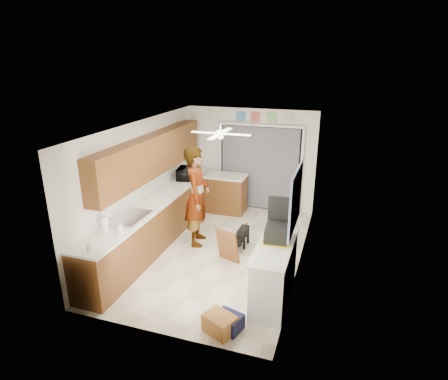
% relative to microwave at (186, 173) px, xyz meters
% --- Properties ---
extents(floor, '(5.00, 5.00, 0.00)m').
position_rel_microwave_xyz_m(floor, '(1.28, -1.41, -1.08)').
color(floor, beige).
rests_on(floor, ground).
extents(ceiling, '(5.00, 5.00, 0.00)m').
position_rel_microwave_xyz_m(ceiling, '(1.28, -1.41, 1.42)').
color(ceiling, white).
rests_on(ceiling, ground).
extents(wall_back, '(3.20, 0.00, 3.20)m').
position_rel_microwave_xyz_m(wall_back, '(1.28, 1.09, 0.17)').
color(wall_back, white).
rests_on(wall_back, ground).
extents(wall_front, '(3.20, 0.00, 3.20)m').
position_rel_microwave_xyz_m(wall_front, '(1.28, -3.91, 0.17)').
color(wall_front, white).
rests_on(wall_front, ground).
extents(wall_left, '(0.00, 5.00, 5.00)m').
position_rel_microwave_xyz_m(wall_left, '(-0.32, -1.41, 0.17)').
color(wall_left, white).
rests_on(wall_left, ground).
extents(wall_right, '(0.00, 5.00, 5.00)m').
position_rel_microwave_xyz_m(wall_right, '(2.88, -1.41, 0.17)').
color(wall_right, white).
rests_on(wall_right, ground).
extents(left_base_cabinets, '(0.60, 4.80, 0.90)m').
position_rel_microwave_xyz_m(left_base_cabinets, '(-0.02, -1.41, -0.63)').
color(left_base_cabinets, brown).
rests_on(left_base_cabinets, floor).
extents(left_countertop, '(0.62, 4.80, 0.04)m').
position_rel_microwave_xyz_m(left_countertop, '(-0.01, -1.41, -0.16)').
color(left_countertop, white).
rests_on(left_countertop, left_base_cabinets).
extents(upper_cabinets, '(0.32, 4.00, 0.80)m').
position_rel_microwave_xyz_m(upper_cabinets, '(-0.16, -1.21, 0.72)').
color(upper_cabinets, brown).
rests_on(upper_cabinets, wall_left).
extents(sink_basin, '(0.50, 0.76, 0.06)m').
position_rel_microwave_xyz_m(sink_basin, '(-0.01, -2.41, -0.12)').
color(sink_basin, silver).
rests_on(sink_basin, left_countertop).
extents(faucet, '(0.03, 0.03, 0.22)m').
position_rel_microwave_xyz_m(faucet, '(-0.20, -2.41, -0.03)').
color(faucet, silver).
rests_on(faucet, left_countertop).
extents(peninsula_base, '(1.00, 0.60, 0.90)m').
position_rel_microwave_xyz_m(peninsula_base, '(0.78, 0.59, -0.63)').
color(peninsula_base, brown).
rests_on(peninsula_base, floor).
extents(peninsula_top, '(1.04, 0.64, 0.04)m').
position_rel_microwave_xyz_m(peninsula_top, '(0.78, 0.59, -0.16)').
color(peninsula_top, white).
rests_on(peninsula_top, peninsula_base).
extents(back_opening_recess, '(2.00, 0.06, 2.10)m').
position_rel_microwave_xyz_m(back_opening_recess, '(1.53, 1.06, -0.03)').
color(back_opening_recess, black).
rests_on(back_opening_recess, wall_back).
extents(curtain_panel, '(1.90, 0.03, 2.05)m').
position_rel_microwave_xyz_m(curtain_panel, '(1.53, 1.02, -0.03)').
color(curtain_panel, slate).
rests_on(curtain_panel, wall_back).
extents(door_trim_left, '(0.06, 0.04, 2.10)m').
position_rel_microwave_xyz_m(door_trim_left, '(0.51, 1.03, -0.03)').
color(door_trim_left, white).
rests_on(door_trim_left, wall_back).
extents(door_trim_right, '(0.06, 0.04, 2.10)m').
position_rel_microwave_xyz_m(door_trim_right, '(2.55, 1.03, -0.03)').
color(door_trim_right, white).
rests_on(door_trim_right, wall_back).
extents(door_trim_head, '(2.10, 0.04, 0.06)m').
position_rel_microwave_xyz_m(door_trim_head, '(1.53, 1.03, 1.04)').
color(door_trim_head, white).
rests_on(door_trim_head, wall_back).
extents(header_frame_1, '(0.22, 0.02, 0.22)m').
position_rel_microwave_xyz_m(header_frame_1, '(1.03, 1.06, 1.22)').
color(header_frame_1, '#4585B8').
rests_on(header_frame_1, wall_back).
extents(header_frame_2, '(0.22, 0.02, 0.22)m').
position_rel_microwave_xyz_m(header_frame_2, '(1.38, 1.06, 1.22)').
color(header_frame_2, '#CF544D').
rests_on(header_frame_2, wall_back).
extents(header_frame_3, '(0.22, 0.02, 0.22)m').
position_rel_microwave_xyz_m(header_frame_3, '(1.78, 1.06, 1.22)').
color(header_frame_3, '#81C16E').
rests_on(header_frame_3, wall_back).
extents(header_frame_4, '(0.22, 0.02, 0.22)m').
position_rel_microwave_xyz_m(header_frame_4, '(2.18, 1.06, 1.22)').
color(header_frame_4, beige).
rests_on(header_frame_4, wall_back).
extents(route66_sign, '(0.22, 0.02, 0.26)m').
position_rel_microwave_xyz_m(route66_sign, '(0.33, 1.06, 1.22)').
color(route66_sign, silver).
rests_on(route66_sign, wall_back).
extents(right_counter_base, '(0.50, 1.40, 0.90)m').
position_rel_microwave_xyz_m(right_counter_base, '(2.63, -2.61, -0.63)').
color(right_counter_base, white).
rests_on(right_counter_base, floor).
extents(right_counter_top, '(0.54, 1.44, 0.04)m').
position_rel_microwave_xyz_m(right_counter_top, '(2.62, -2.61, -0.16)').
color(right_counter_top, white).
rests_on(right_counter_top, right_counter_base).
extents(abstract_painting, '(0.03, 1.15, 0.95)m').
position_rel_microwave_xyz_m(abstract_painting, '(2.86, -2.41, 0.57)').
color(abstract_painting, '#E654B4').
rests_on(abstract_painting, wall_right).
extents(ceiling_fan, '(1.14, 1.14, 0.24)m').
position_rel_microwave_xyz_m(ceiling_fan, '(1.28, -1.21, 1.24)').
color(ceiling_fan, white).
rests_on(ceiling_fan, ceiling).
extents(microwave, '(0.42, 0.55, 0.28)m').
position_rel_microwave_xyz_m(microwave, '(0.00, 0.00, 0.00)').
color(microwave, black).
rests_on(microwave, left_countertop).
extents(jar_a, '(0.12, 0.12, 0.14)m').
position_rel_microwave_xyz_m(jar_a, '(0.13, -2.94, -0.07)').
color(jar_a, silver).
rests_on(jar_a, left_countertop).
extents(jar_b, '(0.10, 0.10, 0.11)m').
position_rel_microwave_xyz_m(jar_b, '(0.04, -3.63, -0.08)').
color(jar_b, silver).
rests_on(jar_b, left_countertop).
extents(paper_towel_roll, '(0.13, 0.13, 0.25)m').
position_rel_microwave_xyz_m(paper_towel_roll, '(-0.14, -2.97, -0.01)').
color(paper_towel_roll, white).
rests_on(paper_towel_roll, left_countertop).
extents(suitcase, '(0.40, 0.51, 0.21)m').
position_rel_microwave_xyz_m(suitcase, '(2.60, -2.37, -0.03)').
color(suitcase, black).
rests_on(suitcase, right_counter_top).
extents(suitcase_rim, '(0.49, 0.62, 0.02)m').
position_rel_microwave_xyz_m(suitcase_rim, '(2.60, -2.37, -0.14)').
color(suitcase_rim, yellow).
rests_on(suitcase_rim, suitcase).
extents(suitcase_lid, '(0.42, 0.07, 0.50)m').
position_rel_microwave_xyz_m(suitcase_lid, '(2.60, -2.08, 0.22)').
color(suitcase_lid, black).
rests_on(suitcase_lid, suitcase).
extents(cardboard_box, '(0.52, 0.47, 0.27)m').
position_rel_microwave_xyz_m(cardboard_box, '(2.07, -3.61, -0.94)').
color(cardboard_box, '#AE7336').
rests_on(cardboard_box, floor).
extents(navy_crate, '(0.44, 0.40, 0.23)m').
position_rel_microwave_xyz_m(navy_crate, '(2.17, -3.51, -0.96)').
color(navy_crate, '#161737').
rests_on(navy_crate, floor).
extents(cabinet_door_panel, '(0.48, 0.30, 0.67)m').
position_rel_microwave_xyz_m(cabinet_door_panel, '(1.59, -1.76, -0.74)').
color(cabinet_door_panel, brown).
rests_on(cabinet_door_panel, floor).
extents(man, '(0.63, 0.83, 2.03)m').
position_rel_microwave_xyz_m(man, '(0.77, -1.19, -0.06)').
color(man, white).
rests_on(man, floor).
extents(dog, '(0.25, 0.56, 0.44)m').
position_rel_microwave_xyz_m(dog, '(1.70, -1.05, -0.86)').
color(dog, black).
rests_on(dog, floor).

